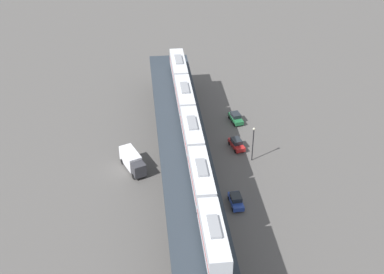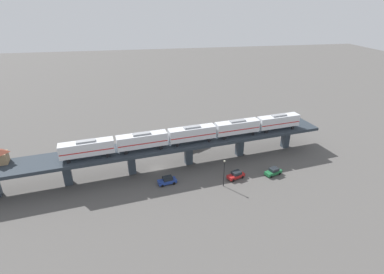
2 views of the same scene
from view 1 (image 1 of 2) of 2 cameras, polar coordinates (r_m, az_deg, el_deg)
ground_plane at (r=86.81m, az=-0.27°, el=-7.86°), size 400.00×400.00×0.00m
elevated_viaduct at (r=83.26m, az=-0.30°, el=-4.73°), size 21.95×92.23×6.78m
subway_train at (r=88.63m, az=-0.00°, el=0.57°), size 12.02×62.13×4.45m
street_car_red at (r=101.19m, az=4.78°, el=-0.72°), size 3.29×4.75×1.89m
street_car_blue at (r=87.63m, az=4.71°, el=-6.74°), size 2.66×4.67×1.89m
street_car_green at (r=109.42m, az=4.69°, el=2.07°), size 3.17×4.75×1.89m
delivery_truck at (r=95.33m, az=-6.37°, el=-2.55°), size 5.57×7.35×3.20m
street_lamp at (r=96.35m, az=6.53°, el=-0.46°), size 0.44×0.44×6.94m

